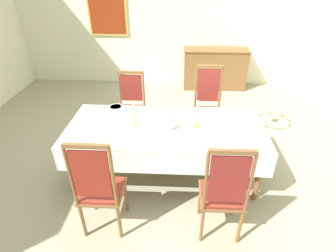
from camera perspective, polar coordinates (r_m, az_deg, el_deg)
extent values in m
cube|color=#A19D81|center=(3.91, -0.31, -8.27)|extent=(7.03, 6.30, 0.04)
cube|color=silver|center=(6.25, 1.36, 24.19)|extent=(7.03, 0.08, 3.38)
cylinder|color=brown|center=(3.43, -20.23, -8.95)|extent=(0.07, 0.07, 0.72)
cylinder|color=brown|center=(3.32, 19.10, -10.26)|extent=(0.07, 0.07, 0.72)
cylinder|color=brown|center=(4.07, -16.10, -1.21)|extent=(0.07, 0.07, 0.72)
cylinder|color=brown|center=(3.98, 16.21, -2.06)|extent=(0.07, 0.07, 0.72)
cube|color=brown|center=(3.33, -0.52, -1.11)|extent=(2.32, 0.94, 0.08)
cube|color=brown|center=(3.30, -0.53, -0.31)|extent=(2.44, 1.06, 0.03)
cube|color=white|center=(3.29, -0.53, -0.06)|extent=(2.46, 1.08, 0.00)
cube|color=white|center=(2.95, -1.11, -8.08)|extent=(2.46, 0.00, 0.31)
cube|color=white|center=(3.83, -0.07, 2.07)|extent=(2.46, 0.00, 0.31)
cube|color=white|center=(3.65, -20.07, -1.68)|extent=(0.00, 1.08, 0.31)
cube|color=white|center=(3.54, 19.71, -2.74)|extent=(0.00, 1.08, 0.31)
cylinder|color=brown|center=(3.23, -15.94, -14.11)|extent=(0.04, 0.04, 0.46)
cylinder|color=brown|center=(3.14, -9.11, -14.72)|extent=(0.04, 0.04, 0.46)
cylinder|color=brown|center=(3.00, -17.98, -18.92)|extent=(0.04, 0.04, 0.46)
cylinder|color=brown|center=(2.91, -10.50, -19.80)|extent=(0.04, 0.04, 0.46)
cube|color=brown|center=(2.89, -14.01, -13.56)|extent=(0.44, 0.42, 0.03)
cube|color=maroon|center=(2.87, -14.07, -13.21)|extent=(0.40, 0.38, 0.02)
cylinder|color=brown|center=(2.58, -20.36, -10.30)|extent=(0.03, 0.03, 0.70)
cylinder|color=brown|center=(2.46, -11.80, -11.05)|extent=(0.03, 0.03, 0.70)
cube|color=maroon|center=(2.49, -16.30, -10.10)|extent=(0.34, 0.02, 0.53)
cube|color=brown|center=(2.30, -17.45, -4.19)|extent=(0.40, 0.04, 0.04)
cylinder|color=brown|center=(4.19, -5.65, -1.08)|extent=(0.04, 0.04, 0.46)
cylinder|color=brown|center=(4.26, -10.71, -0.93)|extent=(0.04, 0.04, 0.46)
cylinder|color=brown|center=(4.50, -5.04, 1.38)|extent=(0.04, 0.04, 0.46)
cylinder|color=brown|center=(4.56, -9.78, 1.49)|extent=(0.04, 0.04, 0.46)
cube|color=brown|center=(4.25, -8.04, 3.08)|extent=(0.44, 0.42, 0.03)
cube|color=maroon|center=(4.24, -8.06, 3.37)|extent=(0.40, 0.38, 0.02)
cylinder|color=brown|center=(4.26, -5.30, 7.81)|extent=(0.03, 0.03, 0.58)
cylinder|color=brown|center=(4.33, -10.46, 7.82)|extent=(0.03, 0.03, 0.58)
cube|color=maroon|center=(4.28, -7.93, 8.18)|extent=(0.34, 0.02, 0.44)
cube|color=brown|center=(4.19, -8.19, 11.44)|extent=(0.40, 0.04, 0.04)
cylinder|color=brown|center=(3.09, 6.93, -15.35)|extent=(0.04, 0.04, 0.46)
cylinder|color=brown|center=(3.15, 14.10, -15.26)|extent=(0.04, 0.04, 0.46)
cylinder|color=brown|center=(2.86, 7.35, -20.60)|extent=(0.04, 0.04, 0.46)
cylinder|color=brown|center=(2.92, 15.31, -20.37)|extent=(0.04, 0.04, 0.46)
cube|color=brown|center=(2.82, 11.45, -14.56)|extent=(0.44, 0.42, 0.03)
cube|color=maroon|center=(2.80, 11.50, -14.21)|extent=(0.40, 0.38, 0.02)
cylinder|color=brown|center=(2.41, 8.22, -11.96)|extent=(0.03, 0.03, 0.68)
cylinder|color=brown|center=(2.48, 17.41, -11.84)|extent=(0.03, 0.03, 0.68)
cube|color=maroon|center=(2.41, 12.98, -11.34)|extent=(0.34, 0.02, 0.52)
cube|color=brown|center=(2.22, 13.91, -5.48)|extent=(0.40, 0.04, 0.04)
cylinder|color=brown|center=(4.20, 11.08, -1.50)|extent=(0.04, 0.04, 0.46)
cylinder|color=brown|center=(4.16, 5.90, -1.38)|extent=(0.04, 0.04, 0.46)
cylinder|color=brown|center=(4.50, 10.55, 0.99)|extent=(0.04, 0.04, 0.46)
cylinder|color=brown|center=(4.47, 5.72, 1.12)|extent=(0.04, 0.04, 0.46)
cube|color=brown|center=(4.21, 8.57, 2.69)|extent=(0.44, 0.42, 0.03)
cube|color=maroon|center=(4.19, 8.60, 2.99)|extent=(0.40, 0.38, 0.02)
cylinder|color=brown|center=(4.25, 11.39, 8.07)|extent=(0.03, 0.03, 0.69)
cylinder|color=brown|center=(4.21, 6.08, 8.29)|extent=(0.03, 0.03, 0.69)
cube|color=maroon|center=(4.21, 8.78, 8.62)|extent=(0.34, 0.02, 0.52)
cube|color=brown|center=(4.10, 9.14, 12.62)|extent=(0.40, 0.04, 0.04)
cylinder|color=white|center=(3.29, 0.45, 0.10)|extent=(0.14, 0.14, 0.02)
ellipsoid|color=white|center=(3.25, 0.45, 1.12)|extent=(0.26, 0.26, 0.12)
ellipsoid|color=white|center=(3.22, 0.46, 2.17)|extent=(0.23, 0.23, 0.09)
sphere|color=#4F6959|center=(3.19, 0.46, 2.95)|extent=(0.03, 0.03, 0.03)
cylinder|color=gold|center=(3.33, -7.17, 0.26)|extent=(0.07, 0.07, 0.02)
cylinder|color=gold|center=(3.28, -7.29, 1.86)|extent=(0.02, 0.02, 0.20)
cone|color=gold|center=(3.23, -7.41, 3.48)|extent=(0.04, 0.04, 0.02)
cylinder|color=silver|center=(3.20, -7.48, 4.43)|extent=(0.02, 0.02, 0.10)
cylinder|color=gold|center=(3.29, 6.18, -0.08)|extent=(0.07, 0.07, 0.02)
cylinder|color=gold|center=(3.23, 6.30, 1.78)|extent=(0.02, 0.02, 0.23)
cone|color=gold|center=(3.17, 6.43, 3.67)|extent=(0.04, 0.04, 0.02)
cylinder|color=silver|center=(3.15, 6.49, 4.64)|extent=(0.02, 0.02, 0.10)
cylinder|color=white|center=(3.79, -14.75, 3.64)|extent=(0.16, 0.16, 0.03)
cylinder|color=white|center=(3.79, -14.76, 3.71)|extent=(0.13, 0.13, 0.02)
torus|color=#4F6959|center=(3.79, -14.78, 3.81)|extent=(0.15, 0.15, 0.01)
cylinder|color=white|center=(3.76, -11.23, 3.90)|extent=(0.19, 0.19, 0.04)
cylinder|color=white|center=(3.75, -11.24, 3.98)|extent=(0.16, 0.16, 0.03)
torus|color=#4F6959|center=(3.75, -11.25, 4.13)|extent=(0.19, 0.19, 0.01)
cube|color=gold|center=(3.80, -16.36, 3.25)|extent=(0.03, 0.14, 0.00)
ellipsoid|color=gold|center=(3.87, -16.17, 3.86)|extent=(0.03, 0.05, 0.01)
cube|color=gold|center=(3.76, -13.10, 3.46)|extent=(0.04, 0.14, 0.00)
ellipsoid|color=gold|center=(3.84, -13.03, 4.07)|extent=(0.03, 0.05, 0.01)
cube|color=brown|center=(6.26, 10.09, 11.98)|extent=(1.40, 0.44, 0.88)
cube|color=brown|center=(6.13, 10.49, 15.96)|extent=(1.44, 0.48, 0.02)
cube|color=brown|center=(6.53, 13.01, 12.46)|extent=(0.59, 0.01, 0.70)
cube|color=brown|center=(6.44, 6.72, 12.79)|extent=(0.59, 0.01, 0.70)
cube|color=#D1B251|center=(6.39, -13.16, 23.83)|extent=(0.86, 0.04, 1.19)
cube|color=maroon|center=(6.37, -13.21, 23.80)|extent=(0.78, 0.01, 1.11)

